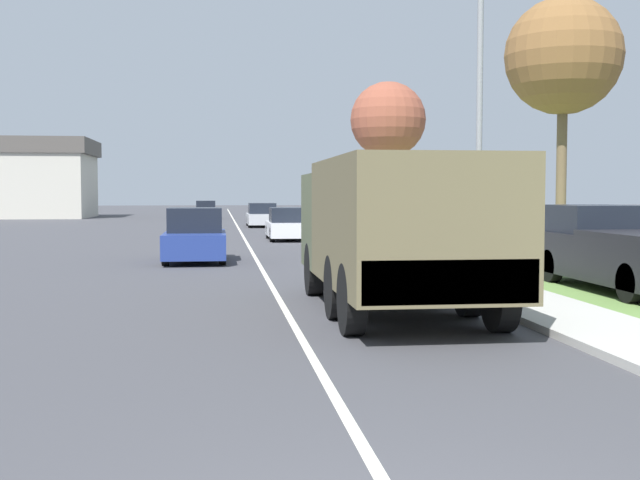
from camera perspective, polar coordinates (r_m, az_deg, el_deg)
ground_plane at (r=44.02m, az=-5.70°, el=0.64°), size 180.00×180.00×0.00m
lane_centre_stripe at (r=44.02m, az=-5.70°, el=0.64°), size 0.12×120.00×0.00m
sidewalk_right at (r=44.37m, az=0.12°, el=0.75°), size 1.80×120.00×0.12m
grass_strip_right at (r=45.14m, az=5.66°, el=0.72°), size 7.00×120.00×0.02m
military_truck at (r=14.08m, az=5.37°, el=1.04°), size 2.56×7.05×2.66m
car_nearest_ahead at (r=24.69m, az=-8.86°, el=0.17°), size 1.83×4.05×1.64m
car_second_ahead at (r=35.60m, az=-2.27°, el=1.06°), size 1.81×4.24×1.44m
car_third_ahead at (r=49.75m, az=-4.14°, el=1.72°), size 1.86×4.86×1.46m
car_fourth_ahead at (r=65.39m, az=-8.11°, el=2.09°), size 1.71×4.61×1.45m
pickup_truck at (r=18.33m, az=20.56°, el=-0.65°), size 1.92×5.43×1.80m
lamp_post at (r=18.79m, az=10.64°, el=9.54°), size 1.69×0.24×6.70m
tree_mid_right at (r=27.71m, az=16.92°, el=12.33°), size 3.78×3.78×8.38m
tree_far_right at (r=40.54m, az=4.86°, el=8.49°), size 3.77×3.77×7.61m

